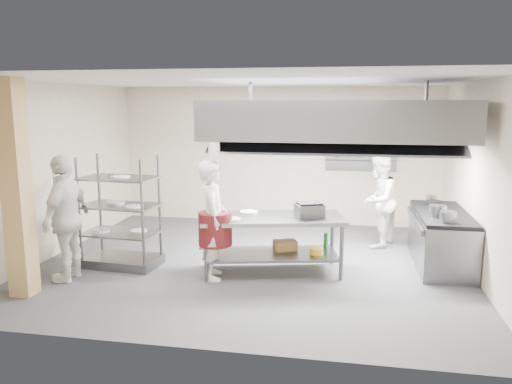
% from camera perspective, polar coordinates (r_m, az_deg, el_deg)
% --- Properties ---
extents(floor, '(7.00, 7.00, 0.00)m').
position_cam_1_polar(floor, '(8.46, -0.44, -8.16)').
color(floor, '#2E2E30').
rests_on(floor, ground).
extents(ceiling, '(7.00, 7.00, 0.00)m').
position_cam_1_polar(ceiling, '(8.03, -0.47, 12.60)').
color(ceiling, silver).
rests_on(ceiling, wall_back).
extents(wall_back, '(7.00, 0.00, 7.00)m').
position_cam_1_polar(wall_back, '(11.05, 2.49, 4.17)').
color(wall_back, '#B4A48F').
rests_on(wall_back, ground).
extents(wall_left, '(0.00, 6.00, 6.00)m').
position_cam_1_polar(wall_left, '(9.41, -21.89, 2.37)').
color(wall_left, '#B4A48F').
rests_on(wall_left, ground).
extents(wall_right, '(0.00, 6.00, 6.00)m').
position_cam_1_polar(wall_right, '(8.21, 24.30, 1.13)').
color(wall_right, '#B4A48F').
rests_on(wall_right, ground).
extents(column, '(0.30, 0.30, 3.00)m').
position_cam_1_polar(column, '(7.52, -25.67, 0.27)').
color(column, tan).
rests_on(column, floor).
extents(exhaust_hood, '(4.00, 2.50, 0.60)m').
position_cam_1_polar(exhaust_hood, '(8.29, 9.03, 8.25)').
color(exhaust_hood, slate).
rests_on(exhaust_hood, ceiling).
extents(hood_strip_a, '(1.60, 0.12, 0.04)m').
position_cam_1_polar(hood_strip_a, '(8.38, 2.76, 6.19)').
color(hood_strip_a, white).
rests_on(hood_strip_a, exhaust_hood).
extents(hood_strip_b, '(1.60, 0.12, 0.04)m').
position_cam_1_polar(hood_strip_b, '(8.33, 15.20, 5.82)').
color(hood_strip_b, white).
rests_on(hood_strip_b, exhaust_hood).
extents(wall_shelf, '(1.50, 0.28, 0.04)m').
position_cam_1_polar(wall_shelf, '(10.79, 11.90, 3.81)').
color(wall_shelf, slate).
rests_on(wall_shelf, wall_back).
extents(island, '(2.35, 1.37, 0.91)m').
position_cam_1_polar(island, '(7.91, 1.89, -6.02)').
color(island, gray).
rests_on(island, floor).
extents(island_worktop, '(2.35, 1.37, 0.06)m').
position_cam_1_polar(island_worktop, '(7.80, 1.91, -3.03)').
color(island_worktop, slate).
rests_on(island_worktop, island).
extents(island_undershelf, '(2.16, 1.25, 0.04)m').
position_cam_1_polar(island_undershelf, '(7.96, 1.88, -7.10)').
color(island_undershelf, slate).
rests_on(island_undershelf, island).
extents(pass_rack, '(1.26, 0.80, 1.82)m').
position_cam_1_polar(pass_rack, '(8.42, -15.27, -2.19)').
color(pass_rack, gray).
rests_on(pass_rack, floor).
extents(cooking_range, '(0.80, 2.00, 0.84)m').
position_cam_1_polar(cooking_range, '(8.82, 20.36, -5.20)').
color(cooking_range, gray).
rests_on(cooking_range, floor).
extents(range_top, '(0.78, 1.96, 0.06)m').
position_cam_1_polar(range_top, '(8.71, 20.54, -2.34)').
color(range_top, black).
rests_on(range_top, cooking_range).
extents(chef_head, '(0.60, 0.76, 1.82)m').
position_cam_1_polar(chef_head, '(7.59, -4.95, -3.19)').
color(chef_head, silver).
rests_on(chef_head, floor).
extents(chef_line, '(0.94, 1.04, 1.74)m').
position_cam_1_polar(chef_line, '(9.51, 13.82, -0.95)').
color(chef_line, silver).
rests_on(chef_line, floor).
extents(chef_plating, '(0.47, 1.12, 1.92)m').
position_cam_1_polar(chef_plating, '(8.01, -20.83, -2.79)').
color(chef_plating, white).
rests_on(chef_plating, floor).
extents(griddle, '(0.51, 0.46, 0.20)m').
position_cam_1_polar(griddle, '(7.80, 6.12, -2.11)').
color(griddle, slate).
rests_on(griddle, island_worktop).
extents(wicker_basket, '(0.42, 0.36, 0.16)m').
position_cam_1_polar(wicker_basket, '(8.09, 3.35, -6.09)').
color(wicker_basket, olive).
rests_on(wicker_basket, island_undershelf).
extents(stockpot, '(0.26, 0.26, 0.18)m').
position_cam_1_polar(stockpot, '(8.32, 20.07, -2.03)').
color(stockpot, slate).
rests_on(stockpot, range_top).
extents(plate_stack, '(0.28, 0.28, 0.05)m').
position_cam_1_polar(plate_stack, '(8.50, -15.17, -4.34)').
color(plate_stack, white).
rests_on(plate_stack, pass_rack).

